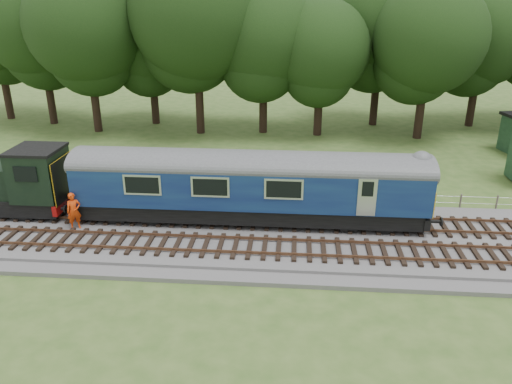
{
  "coord_description": "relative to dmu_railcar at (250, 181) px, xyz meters",
  "views": [
    {
      "loc": [
        -1.49,
        -22.45,
        11.65
      ],
      "look_at": [
        -3.43,
        1.4,
        2.0
      ],
      "focal_mm": 35.0,
      "sensor_mm": 36.0,
      "label": 1
    }
  ],
  "objects": [
    {
      "name": "ballast",
      "position": [
        3.76,
        -1.4,
        -2.43
      ],
      "size": [
        70.0,
        7.0,
        0.35
      ],
      "primitive_type": "cube",
      "color": "#4C4C4F",
      "rests_on": "ground"
    },
    {
      "name": "track_south",
      "position": [
        3.76,
        -3.0,
        -2.19
      ],
      "size": [
        67.2,
        2.4,
        0.21
      ],
      "color": "black",
      "rests_on": "ballast"
    },
    {
      "name": "fence",
      "position": [
        3.76,
        3.1,
        -2.61
      ],
      "size": [
        64.0,
        0.12,
        1.0
      ],
      "primitive_type": null,
      "color": "#6B6054",
      "rests_on": "ground"
    },
    {
      "name": "track_north",
      "position": [
        3.76,
        -0.0,
        -2.19
      ],
      "size": [
        67.2,
        2.4,
        0.21
      ],
      "color": "black",
      "rests_on": "ballast"
    },
    {
      "name": "worker",
      "position": [
        -8.81,
        -1.63,
        -1.29
      ],
      "size": [
        0.84,
        0.78,
        1.93
      ],
      "primitive_type": "imported",
      "rotation": [
        0.0,
        0.0,
        0.59
      ],
      "color": "red",
      "rests_on": "ballast"
    },
    {
      "name": "tree_line",
      "position": [
        3.76,
        20.6,
        -2.61
      ],
      "size": [
        70.0,
        8.0,
        18.0
      ],
      "primitive_type": null,
      "color": "black",
      "rests_on": "ground"
    },
    {
      "name": "dmu_railcar",
      "position": [
        0.0,
        0.0,
        0.0
      ],
      "size": [
        18.05,
        2.86,
        3.88
      ],
      "color": "black",
      "rests_on": "ground"
    },
    {
      "name": "ground",
      "position": [
        3.76,
        -1.4,
        -2.61
      ],
      "size": [
        120.0,
        120.0,
        0.0
      ],
      "primitive_type": "plane",
      "color": "#36561F",
      "rests_on": "ground"
    }
  ]
}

